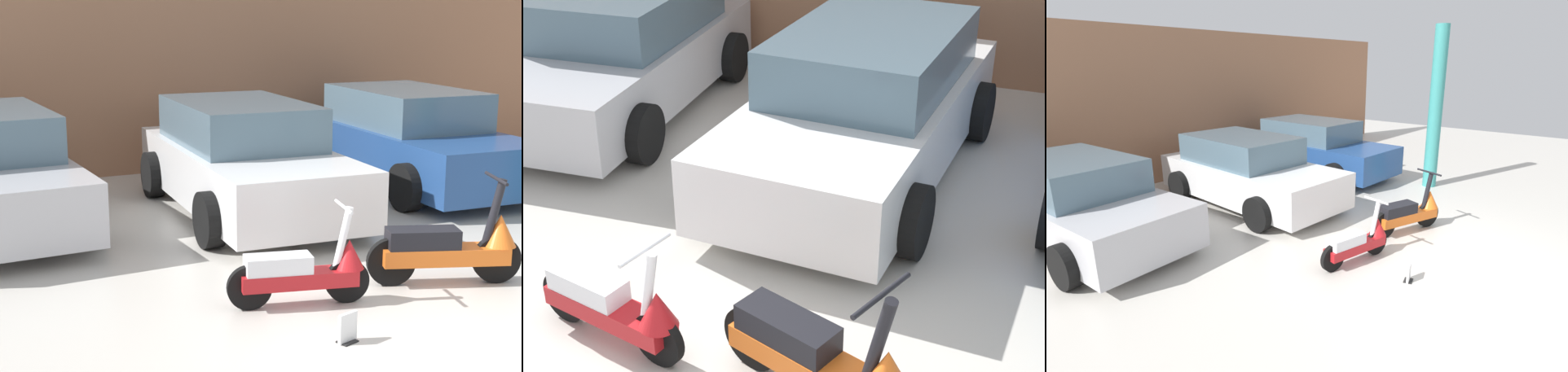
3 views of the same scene
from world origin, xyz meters
TOP-DOWN VIEW (x-y plane):
  - ground_plane at (0.00, 0.00)m, footprint 28.00×28.00m
  - wall_back at (0.00, 7.48)m, footprint 19.60×0.12m
  - scooter_front_left at (-0.81, 0.94)m, footprint 1.35×0.58m
  - scooter_front_right at (0.80, 0.86)m, footprint 1.51×0.79m
  - car_rear_center at (0.06, 4.40)m, footprint 2.31×4.49m
  - car_rear_right at (3.09, 4.88)m, footprint 2.28×4.47m
  - placard_near_left_scooter at (-0.88, 0.03)m, footprint 0.20×0.16m

SIDE VIEW (x-z plane):
  - ground_plane at x=0.00m, z-range 0.00..0.00m
  - placard_near_left_scooter at x=-0.88m, z-range -0.02..0.24m
  - scooter_front_left at x=-0.81m, z-range -0.14..0.81m
  - scooter_front_right at x=0.80m, z-range -0.16..0.94m
  - car_rear_center at x=0.06m, z-range -0.03..1.46m
  - car_rear_right at x=3.09m, z-range -0.03..1.46m
  - wall_back at x=0.00m, z-range 0.00..3.89m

